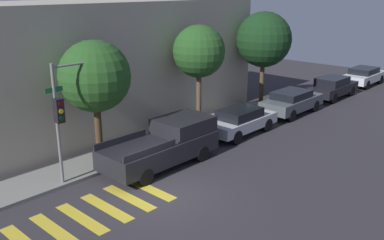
{
  "coord_description": "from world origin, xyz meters",
  "views": [
    {
      "loc": [
        -9.56,
        -10.43,
        7.34
      ],
      "look_at": [
        3.85,
        2.1,
        1.6
      ],
      "focal_mm": 40.0,
      "sensor_mm": 36.0,
      "label": 1
    }
  ],
  "objects_px": {
    "tree_midblock": "(199,52)",
    "tree_far_end": "(264,40)",
    "traffic_light_pole": "(67,102)",
    "tree_near_corner": "(95,77)",
    "pickup_truck": "(165,143)",
    "sedan_far_end": "(332,87)",
    "sedan_middle": "(292,101)",
    "sedan_tail_of_row": "(364,76)",
    "sedan_near_corner": "(240,120)"
  },
  "relations": [
    {
      "from": "pickup_truck",
      "to": "sedan_far_end",
      "type": "relative_size",
      "value": 1.18
    },
    {
      "from": "sedan_middle",
      "to": "tree_midblock",
      "type": "relative_size",
      "value": 0.8
    },
    {
      "from": "traffic_light_pole",
      "to": "tree_far_end",
      "type": "relative_size",
      "value": 0.8
    },
    {
      "from": "tree_far_end",
      "to": "sedan_middle",
      "type": "bearing_deg",
      "value": -86.28
    },
    {
      "from": "tree_midblock",
      "to": "pickup_truck",
      "type": "bearing_deg",
      "value": -154.62
    },
    {
      "from": "pickup_truck",
      "to": "sedan_middle",
      "type": "distance_m",
      "value": 10.43
    },
    {
      "from": "traffic_light_pole",
      "to": "sedan_near_corner",
      "type": "relative_size",
      "value": 1.1
    },
    {
      "from": "traffic_light_pole",
      "to": "tree_near_corner",
      "type": "relative_size",
      "value": 0.89
    },
    {
      "from": "tree_near_corner",
      "to": "sedan_tail_of_row",
      "type": "bearing_deg",
      "value": -5.23
    },
    {
      "from": "traffic_light_pole",
      "to": "sedan_near_corner",
      "type": "distance_m",
      "value": 9.5
    },
    {
      "from": "tree_near_corner",
      "to": "tree_midblock",
      "type": "relative_size",
      "value": 0.96
    },
    {
      "from": "sedan_middle",
      "to": "sedan_tail_of_row",
      "type": "bearing_deg",
      "value": 0.0
    },
    {
      "from": "traffic_light_pole",
      "to": "sedan_far_end",
      "type": "distance_m",
      "value": 19.71
    },
    {
      "from": "sedan_near_corner",
      "to": "pickup_truck",
      "type": "bearing_deg",
      "value": -180.0
    },
    {
      "from": "sedan_near_corner",
      "to": "tree_midblock",
      "type": "relative_size",
      "value": 0.78
    },
    {
      "from": "sedan_tail_of_row",
      "to": "tree_midblock",
      "type": "xyz_separation_m",
      "value": [
        -16.73,
        2.11,
        3.42
      ]
    },
    {
      "from": "sedan_tail_of_row",
      "to": "tree_far_end",
      "type": "xyz_separation_m",
      "value": [
        -10.89,
        2.11,
        3.52
      ]
    },
    {
      "from": "sedan_tail_of_row",
      "to": "tree_midblock",
      "type": "distance_m",
      "value": 17.21
    },
    {
      "from": "tree_midblock",
      "to": "sedan_tail_of_row",
      "type": "bearing_deg",
      "value": -7.19
    },
    {
      "from": "sedan_far_end",
      "to": "tree_midblock",
      "type": "xyz_separation_m",
      "value": [
        -11.32,
        2.11,
        3.39
      ]
    },
    {
      "from": "sedan_far_end",
      "to": "tree_near_corner",
      "type": "bearing_deg",
      "value": 173.18
    },
    {
      "from": "sedan_tail_of_row",
      "to": "tree_midblock",
      "type": "bearing_deg",
      "value": 172.81
    },
    {
      "from": "sedan_far_end",
      "to": "tree_far_end",
      "type": "distance_m",
      "value": 6.83
    },
    {
      "from": "traffic_light_pole",
      "to": "sedan_tail_of_row",
      "type": "height_order",
      "value": "traffic_light_pole"
    },
    {
      "from": "pickup_truck",
      "to": "sedan_middle",
      "type": "relative_size",
      "value": 1.19
    },
    {
      "from": "traffic_light_pole",
      "to": "pickup_truck",
      "type": "distance_m",
      "value": 4.59
    },
    {
      "from": "sedan_near_corner",
      "to": "tree_near_corner",
      "type": "height_order",
      "value": "tree_near_corner"
    },
    {
      "from": "traffic_light_pole",
      "to": "sedan_far_end",
      "type": "height_order",
      "value": "traffic_light_pole"
    },
    {
      "from": "sedan_middle",
      "to": "tree_far_end",
      "type": "distance_m",
      "value": 4.09
    },
    {
      "from": "tree_near_corner",
      "to": "tree_midblock",
      "type": "xyz_separation_m",
      "value": [
        6.35,
        0.0,
        0.34
      ]
    },
    {
      "from": "traffic_light_pole",
      "to": "sedan_middle",
      "type": "xyz_separation_m",
      "value": [
        14.18,
        -1.27,
        -2.48
      ]
    },
    {
      "from": "pickup_truck",
      "to": "tree_far_end",
      "type": "relative_size",
      "value": 0.89
    },
    {
      "from": "pickup_truck",
      "to": "sedan_near_corner",
      "type": "height_order",
      "value": "pickup_truck"
    },
    {
      "from": "pickup_truck",
      "to": "sedan_tail_of_row",
      "type": "xyz_separation_m",
      "value": [
        21.18,
        0.0,
        -0.19
      ]
    },
    {
      "from": "sedan_far_end",
      "to": "tree_midblock",
      "type": "distance_m",
      "value": 12.0
    },
    {
      "from": "sedan_near_corner",
      "to": "sedan_middle",
      "type": "distance_m",
      "value": 5.1
    },
    {
      "from": "sedan_tail_of_row",
      "to": "tree_midblock",
      "type": "height_order",
      "value": "tree_midblock"
    },
    {
      "from": "tree_near_corner",
      "to": "pickup_truck",
      "type": "bearing_deg",
      "value": -48.05
    },
    {
      "from": "sedan_far_end",
      "to": "sedan_tail_of_row",
      "type": "xyz_separation_m",
      "value": [
        5.42,
        0.0,
        -0.02
      ]
    },
    {
      "from": "pickup_truck",
      "to": "sedan_far_end",
      "type": "bearing_deg",
      "value": 0.0
    },
    {
      "from": "sedan_far_end",
      "to": "tree_near_corner",
      "type": "relative_size",
      "value": 0.84
    },
    {
      "from": "tree_midblock",
      "to": "tree_far_end",
      "type": "xyz_separation_m",
      "value": [
        5.84,
        0.0,
        0.11
      ]
    },
    {
      "from": "traffic_light_pole",
      "to": "sedan_far_end",
      "type": "relative_size",
      "value": 1.06
    },
    {
      "from": "traffic_light_pole",
      "to": "sedan_middle",
      "type": "relative_size",
      "value": 1.07
    },
    {
      "from": "sedan_middle",
      "to": "tree_near_corner",
      "type": "height_order",
      "value": "tree_near_corner"
    },
    {
      "from": "traffic_light_pole",
      "to": "tree_far_end",
      "type": "distance_m",
      "value": 14.1
    },
    {
      "from": "pickup_truck",
      "to": "tree_far_end",
      "type": "height_order",
      "value": "tree_far_end"
    },
    {
      "from": "sedan_far_end",
      "to": "tree_near_corner",
      "type": "xyz_separation_m",
      "value": [
        -17.66,
        2.11,
        3.05
      ]
    },
    {
      "from": "traffic_light_pole",
      "to": "tree_near_corner",
      "type": "height_order",
      "value": "tree_near_corner"
    },
    {
      "from": "sedan_far_end",
      "to": "sedan_tail_of_row",
      "type": "bearing_deg",
      "value": 0.0
    }
  ]
}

